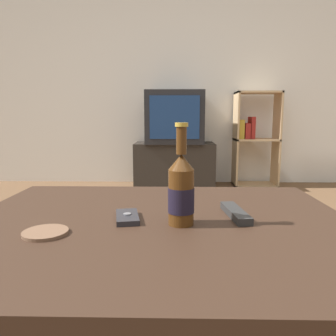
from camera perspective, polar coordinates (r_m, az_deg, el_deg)
back_wall at (r=3.90m, az=0.57°, el=16.73°), size 8.00×0.05×2.60m
coffee_table at (r=0.91m, az=-1.87°, el=-13.22°), size 1.05×0.86×0.49m
tv_stand at (r=3.60m, az=1.13°, el=0.54°), size 0.86×0.45×0.49m
television at (r=3.56m, az=1.16°, el=8.80°), size 0.61×0.57×0.55m
bookshelf at (r=3.76m, az=14.68°, el=5.23°), size 0.47×0.30×1.04m
beer_bottle at (r=0.83m, az=2.31°, el=-3.83°), size 0.07×0.07×0.26m
cell_phone at (r=0.90m, az=-7.11°, el=-8.46°), size 0.08×0.13×0.02m
remote_control at (r=0.94m, az=11.66°, el=-7.65°), size 0.06×0.18×0.02m
coaster at (r=0.84m, az=-20.57°, el=-10.48°), size 0.11×0.11×0.01m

